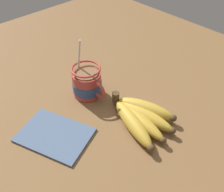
% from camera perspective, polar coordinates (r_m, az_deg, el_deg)
% --- Properties ---
extents(table, '(1.28, 1.28, 0.03)m').
position_cam_1_polar(table, '(0.73, -4.92, -1.64)').
color(table, brown).
rests_on(table, ground).
extents(coffee_mug, '(0.12, 0.08, 0.17)m').
position_cam_1_polar(coffee_mug, '(0.71, -5.67, 2.89)').
color(coffee_mug, '#B23D33').
rests_on(coffee_mug, table).
extents(banana_bunch, '(0.19, 0.15, 0.04)m').
position_cam_1_polar(banana_bunch, '(0.65, 6.51, -4.64)').
color(banana_bunch, '#4C381E').
rests_on(banana_bunch, table).
extents(napkin, '(0.20, 0.18, 0.01)m').
position_cam_1_polar(napkin, '(0.64, -12.95, -8.66)').
color(napkin, slate).
rests_on(napkin, table).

